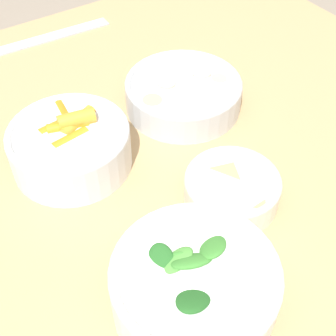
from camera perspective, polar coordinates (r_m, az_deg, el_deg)
name	(u,v)px	position (r m, az deg, el deg)	size (l,w,h in m)	color
dining_table	(175,206)	(0.76, 0.87, -4.62)	(1.02, 0.97, 0.73)	tan
bowl_carrots	(70,144)	(0.66, -11.89, 2.84)	(0.17, 0.17, 0.08)	silver
bowl_greens	(194,285)	(0.51, 3.23, -14.09)	(0.18, 0.18, 0.08)	white
bowl_beans_hotdog	(183,94)	(0.75, 1.87, 8.97)	(0.18, 0.18, 0.05)	silver
bowl_cookies	(232,189)	(0.61, 7.77, -2.50)	(0.12, 0.12, 0.04)	silver
ruler	(41,40)	(0.96, -15.20, 14.86)	(0.28, 0.04, 0.00)	#EFB7C6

